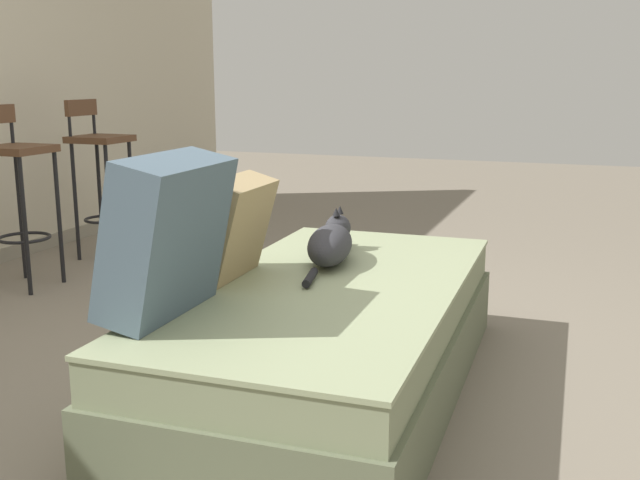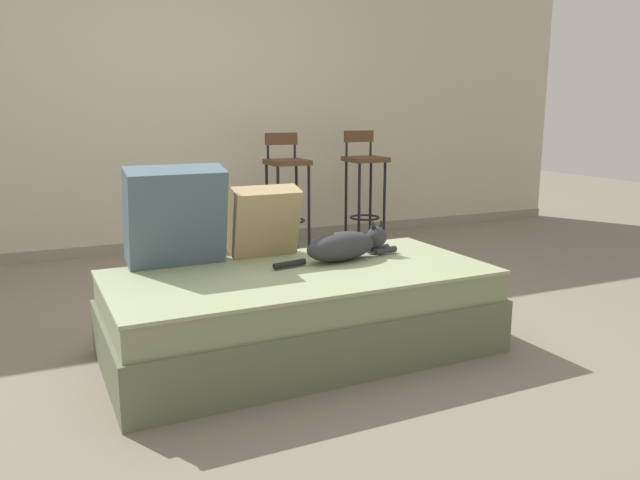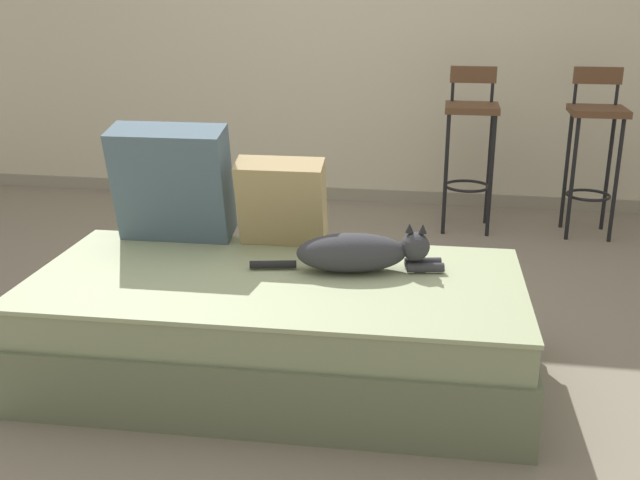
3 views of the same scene
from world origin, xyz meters
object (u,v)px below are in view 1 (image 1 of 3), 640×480
Objects in this scene: throw_pillow_middle at (234,227)px; bar_stool_by_doorway at (100,161)px; cat at (331,243)px; throw_pillow_corner at (167,236)px; bar_stool_near_window at (17,176)px; couch at (331,336)px.

throw_pillow_middle is 0.38× the size of bar_stool_by_doorway.
cat is at bearing -120.88° from bar_stool_by_doorway.
throw_pillow_corner is 0.88m from cat.
bar_stool_by_doorway is at bearing 40.81° from throw_pillow_corner.
cat is 0.75× the size of bar_stool_near_window.
bar_stool_by_doorway is (2.00, 1.73, -0.05)m from throw_pillow_corner.
throw_pillow_middle reaches higher than cat.
throw_pillow_corner is 2.64m from bar_stool_by_doorway.
bar_stool_near_window reaches higher than throw_pillow_corner.
couch is 4.97× the size of throw_pillow_middle.
couch is 0.78m from throw_pillow_corner.
throw_pillow_middle is (-0.05, 0.36, 0.39)m from couch.
throw_pillow_middle is at bearing 98.60° from couch.
bar_stool_by_doorway reaches higher than bar_stool_near_window.
throw_pillow_corner is 0.47m from throw_pillow_middle.
bar_stool_by_doorway is (1.53, 1.72, 0.01)m from throw_pillow_middle.
throw_pillow_corner is at bearing 146.10° from couch.
bar_stool_near_window reaches higher than couch.
couch is at bearing -125.45° from bar_stool_by_doorway.
cat is at bearing -16.34° from throw_pillow_corner.
bar_stool_by_doorway is at bearing 0.04° from bar_stool_near_window.
bar_stool_by_doorway is (1.18, 1.97, 0.13)m from cat.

